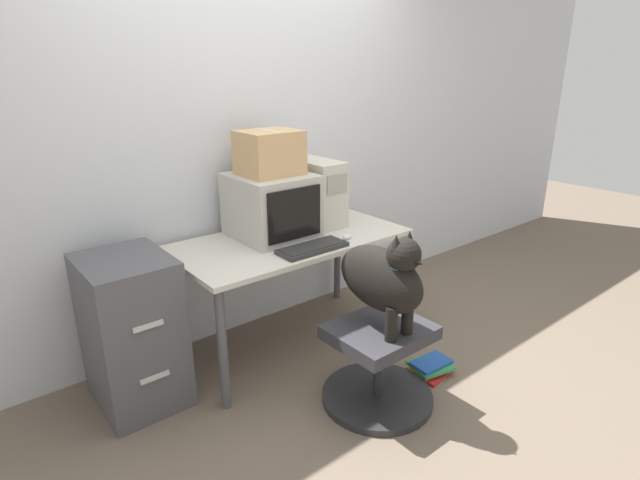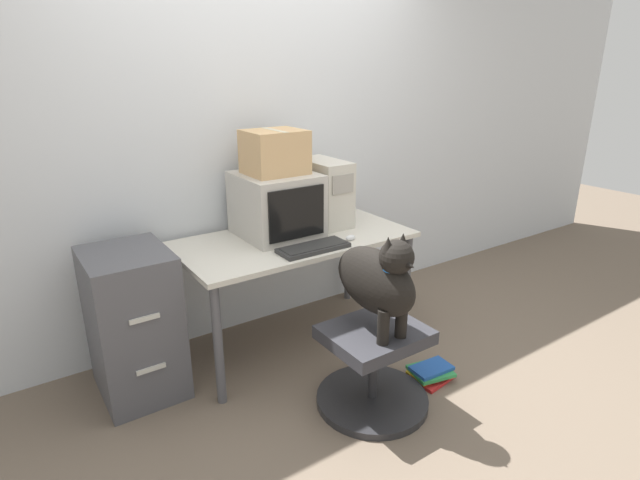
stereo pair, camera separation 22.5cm
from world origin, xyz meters
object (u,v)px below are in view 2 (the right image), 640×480
object	(u,v)px
keyboard	(313,248)
book_stack_floor	(430,372)
dog	(377,279)
cardboard_box	(275,152)
office_chair	(373,368)
crt_monitor	(277,205)
pc_tower	(324,192)
filing_cabinet	(134,323)

from	to	relation	value
keyboard	book_stack_floor	distance (m)	0.99
dog	cardboard_box	distance (m)	1.03
office_chair	dog	world-z (taller)	dog
crt_monitor	book_stack_floor	world-z (taller)	crt_monitor
pc_tower	cardboard_box	world-z (taller)	cardboard_box
crt_monitor	dog	world-z (taller)	crt_monitor
pc_tower	keyboard	bearing A→B (deg)	-131.08
dog	filing_cabinet	size ratio (longest dim) A/B	0.66
filing_cabinet	book_stack_floor	size ratio (longest dim) A/B	3.16
crt_monitor	cardboard_box	bearing A→B (deg)	90.00
pc_tower	cardboard_box	xyz separation A→B (m)	(-0.37, -0.03, 0.30)
keyboard	book_stack_floor	size ratio (longest dim) A/B	1.61
dog	cardboard_box	world-z (taller)	cardboard_box
keyboard	office_chair	size ratio (longest dim) A/B	0.69
crt_monitor	dog	bearing A→B (deg)	-86.35
office_chair	book_stack_floor	bearing A→B (deg)	-2.78
crt_monitor	pc_tower	size ratio (longest dim) A/B	1.14
pc_tower	cardboard_box	size ratio (longest dim) A/B	1.25
crt_monitor	filing_cabinet	bearing A→B (deg)	-176.56
keyboard	cardboard_box	world-z (taller)	cardboard_box
keyboard	filing_cabinet	bearing A→B (deg)	162.59
office_chair	dog	distance (m)	0.51
dog	keyboard	bearing A→B (deg)	92.52
dog	cardboard_box	size ratio (longest dim) A/B	1.60
filing_cabinet	cardboard_box	bearing A→B (deg)	3.68
office_chair	dog	xyz separation A→B (m)	(0.00, -0.01, 0.51)
cardboard_box	keyboard	bearing A→B (deg)	-84.73
office_chair	dog	size ratio (longest dim) A/B	1.11
book_stack_floor	office_chair	bearing A→B (deg)	177.22
dog	book_stack_floor	distance (m)	0.81
dog	book_stack_floor	size ratio (longest dim) A/B	2.10
keyboard	book_stack_floor	xyz separation A→B (m)	(0.45, -0.55, -0.70)
office_chair	book_stack_floor	distance (m)	0.46
dog	book_stack_floor	bearing A→B (deg)	-1.86
filing_cabinet	cardboard_box	xyz separation A→B (m)	(0.93, 0.06, 0.83)
pc_tower	dog	size ratio (longest dim) A/B	0.78
crt_monitor	pc_tower	xyz separation A→B (m)	(0.37, 0.03, 0.02)
dog	crt_monitor	bearing A→B (deg)	93.65
crt_monitor	keyboard	size ratio (longest dim) A/B	1.16
pc_tower	filing_cabinet	size ratio (longest dim) A/B	0.52
pc_tower	dog	xyz separation A→B (m)	(-0.31, -0.92, -0.20)
pc_tower	dog	world-z (taller)	pc_tower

